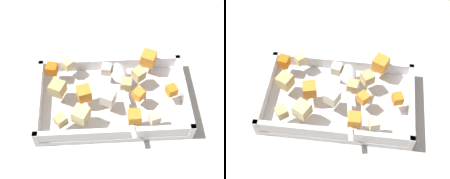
{
  "view_description": "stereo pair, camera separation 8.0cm",
  "coord_description": "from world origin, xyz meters",
  "views": [
    {
      "loc": [
        0.01,
        0.46,
        0.71
      ],
      "look_at": [
        -0.01,
        -0.0,
        0.06
      ],
      "focal_mm": 53.71,
      "sensor_mm": 36.0,
      "label": 1
    },
    {
      "loc": [
        -0.06,
        0.46,
        0.71
      ],
      "look_at": [
        -0.01,
        -0.0,
        0.06
      ],
      "focal_mm": 53.71,
      "sensor_mm": 36.0,
      "label": 2
    }
  ],
  "objects": [
    {
      "name": "potato_chunk_center",
      "position": [
        -0.05,
        -0.01,
        0.06
      ],
      "size": [
        0.03,
        0.03,
        0.03
      ],
      "primitive_type": "cube",
      "rotation": [
        0.0,
        0.0,
        1.42
      ],
      "color": "tan",
      "rests_on": "baking_dish"
    },
    {
      "name": "carrot_chunk_front_center",
      "position": [
        -0.15,
        0.01,
        0.06
      ],
      "size": [
        0.03,
        0.03,
        0.02
      ],
      "primitive_type": "cube",
      "rotation": [
        0.0,
        0.0,
        0.32
      ],
      "color": "orange",
      "rests_on": "baking_dish"
    },
    {
      "name": "parsnip_chunk_corner_nw",
      "position": [
        0.0,
        0.03,
        0.06
      ],
      "size": [
        0.04,
        0.04,
        0.03
      ],
      "primitive_type": "cube",
      "rotation": [
        0.0,
        0.0,
        1.12
      ],
      "color": "silver",
      "rests_on": "baking_dish"
    },
    {
      "name": "potato_chunk_heap_side",
      "position": [
        0.12,
        -0.01,
        0.07
      ],
      "size": [
        0.04,
        0.04,
        0.03
      ],
      "primitive_type": "cube",
      "rotation": [
        0.0,
        0.0,
        4.27
      ],
      "color": "tan",
      "rests_on": "baking_dish"
    },
    {
      "name": "carrot_chunk_mid_left",
      "position": [
        0.06,
        0.01,
        0.06
      ],
      "size": [
        0.04,
        0.04,
        0.03
      ],
      "primitive_type": "cube",
      "rotation": [
        0.0,
        0.0,
        3.39
      ],
      "color": "orange",
      "rests_on": "baking_dish"
    },
    {
      "name": "serving_spoon",
      "position": [
        -0.03,
        -0.04,
        0.06
      ],
      "size": [
        0.05,
        0.21,
        0.02
      ],
      "rotation": [
        0.0,
        0.0,
        1.7
      ],
      "color": "silver",
      "rests_on": "baking_dish"
    },
    {
      "name": "potato_chunk_corner_ne",
      "position": [
        0.06,
        0.07,
        0.07
      ],
      "size": [
        0.05,
        0.05,
        0.03
      ],
      "primitive_type": "cube",
      "rotation": [
        0.0,
        0.0,
        5.8
      ],
      "color": "#E0CC89",
      "rests_on": "baking_dish"
    },
    {
      "name": "potato_chunk_near_left",
      "position": [
        0.11,
        0.08,
        0.06
      ],
      "size": [
        0.03,
        0.03,
        0.02
      ],
      "primitive_type": "cube",
      "rotation": [
        0.0,
        0.0,
        3.78
      ],
      "color": "tan",
      "rests_on": "baking_dish"
    },
    {
      "name": "carrot_chunk_mid_right",
      "position": [
        -0.07,
        0.02,
        0.06
      ],
      "size": [
        0.03,
        0.03,
        0.02
      ],
      "primitive_type": "cube",
      "rotation": [
        0.0,
        0.0,
        5.52
      ],
      "color": "orange",
      "rests_on": "baking_dish"
    },
    {
      "name": "baking_dish",
      "position": [
        -0.01,
        -0.0,
        0.01
      ],
      "size": [
        0.37,
        0.22,
        0.05
      ],
      "color": "silver",
      "rests_on": "ground_plane"
    },
    {
      "name": "potato_chunk_back_center",
      "position": [
        0.1,
        -0.08,
        0.06
      ],
      "size": [
        0.03,
        0.03,
        0.02
      ],
      "primitive_type": "cube",
      "rotation": [
        0.0,
        0.0,
        2.3
      ],
      "color": "#E0CC89",
      "rests_on": "baking_dish"
    },
    {
      "name": "carrot_chunk_corner_sw",
      "position": [
        -0.06,
        0.08,
        0.06
      ],
      "size": [
        0.03,
        0.03,
        0.03
      ],
      "primitive_type": "cube",
      "rotation": [
        0.0,
        0.0,
        4.74
      ],
      "color": "orange",
      "rests_on": "baking_dish"
    },
    {
      "name": "carrot_chunk_heap_top",
      "position": [
        0.14,
        -0.07,
        0.06
      ],
      "size": [
        0.03,
        0.03,
        0.03
      ],
      "primitive_type": "cube",
      "rotation": [
        0.0,
        0.0,
        6.11
      ],
      "color": "orange",
      "rests_on": "baking_dish"
    },
    {
      "name": "ground_plane",
      "position": [
        0.0,
        0.0,
        0.0
      ],
      "size": [
        4.0,
        4.0,
        0.0
      ],
      "primitive_type": "plane",
      "color": "beige"
    },
    {
      "name": "potato_chunk_near_spoon",
      "position": [
        0.0,
        -0.06,
        0.06
      ],
      "size": [
        0.03,
        0.03,
        0.02
      ],
      "primitive_type": "cube",
      "rotation": [
        0.0,
        0.0,
        4.52
      ],
      "color": "beige",
      "rests_on": "baking_dish"
    },
    {
      "name": "potato_chunk_far_right",
      "position": [
        -0.1,
        0.08,
        0.06
      ],
      "size": [
        0.03,
        0.03,
        0.02
      ],
      "primitive_type": "cube",
      "rotation": [
        0.0,
        0.0,
        0.28
      ],
      "color": "beige",
      "rests_on": "baking_dish"
    },
    {
      "name": "potato_chunk_rim_edge",
      "position": [
        -0.08,
        -0.04,
        0.06
      ],
      "size": [
        0.04,
        0.04,
        0.03
      ],
      "primitive_type": "cube",
      "rotation": [
        0.0,
        0.0,
        0.61
      ],
      "color": "tan",
      "rests_on": "baking_dish"
    },
    {
      "name": "carrot_chunk_near_right",
      "position": [
        -0.11,
        -0.09,
        0.07
      ],
      "size": [
        0.05,
        0.05,
        0.03
      ],
      "primitive_type": "cube",
      "rotation": [
        0.0,
        0.0,
        1.12
      ],
      "color": "orange",
      "rests_on": "baking_dish"
    }
  ]
}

